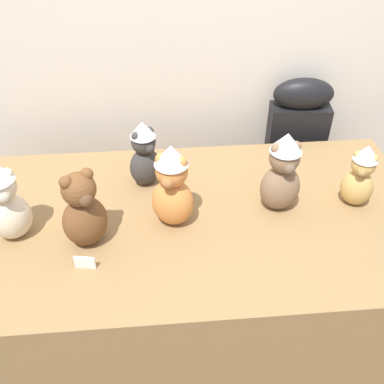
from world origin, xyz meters
TOP-DOWN VIEW (x-y plane):
  - ground_plane at (0.00, 0.00)m, footprint 10.00×10.00m
  - wall_back at (0.00, 0.96)m, footprint 7.00×0.08m
  - display_table at (0.00, 0.25)m, footprint 1.77×0.92m
  - instrument_case at (0.57, 0.84)m, footprint 0.29×0.14m
  - teddy_bear_mocha at (0.33, 0.28)m, footprint 0.16×0.14m
  - teddy_bear_charcoal at (-0.17, 0.47)m, footprint 0.17×0.16m
  - teddy_bear_cream at (-0.64, 0.21)m, footprint 0.18×0.17m
  - teddy_bear_chestnut at (-0.37, 0.16)m, footprint 0.20×0.19m
  - teddy_bear_honey at (0.63, 0.28)m, footprint 0.15×0.15m
  - teddy_bear_ginger at (-0.07, 0.23)m, footprint 0.19×0.17m
  - name_card_front_left at (-0.37, 0.03)m, footprint 0.07×0.02m

SIDE VIEW (x-z plane):
  - ground_plane at x=0.00m, z-range 0.00..0.00m
  - display_table at x=0.00m, z-range 0.00..0.74m
  - instrument_case at x=0.57m, z-range 0.00..1.00m
  - name_card_front_left at x=-0.37m, z-range 0.74..0.79m
  - teddy_bear_honey at x=0.63m, z-range 0.74..1.00m
  - teddy_bear_charcoal at x=-0.17m, z-range 0.74..1.02m
  - teddy_bear_chestnut at x=-0.37m, z-range 0.73..1.03m
  - teddy_bear_cream at x=-0.64m, z-range 0.74..1.06m
  - teddy_bear_mocha at x=0.33m, z-range 0.73..1.06m
  - teddy_bear_ginger at x=-0.07m, z-range 0.73..1.07m
  - wall_back at x=0.00m, z-range 0.00..2.60m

